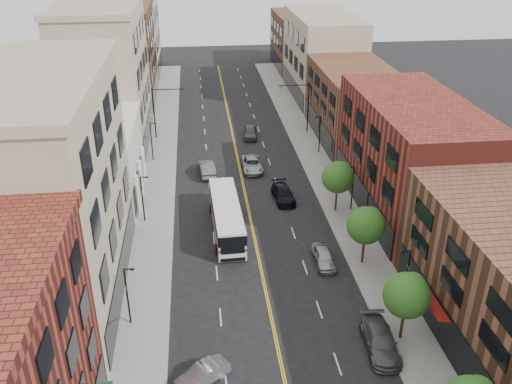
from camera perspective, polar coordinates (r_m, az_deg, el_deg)
name	(u,v)px	position (r m, az deg, el deg)	size (l,w,h in m)	color
sidewalk_left	(159,176)	(67.34, -10.14, 1.67)	(4.00, 110.00, 0.15)	gray
sidewalk_right	(319,168)	(68.83, 6.70, 2.50)	(4.00, 110.00, 0.15)	gray
bldg_l_tanoffice	(46,196)	(45.08, -21.20, -0.44)	(10.00, 22.00, 18.00)	tan
bldg_l_white	(91,162)	(63.05, -16.94, 3.00)	(10.00, 14.00, 8.00)	silver
bldg_l_far_a	(106,78)	(77.34, -15.52, 11.50)	(10.00, 20.00, 18.00)	tan
bldg_l_far_b	(123,56)	(96.95, -13.86, 13.77)	(10.00, 20.00, 15.00)	brown
bldg_l_far_c	(131,22)	(114.04, -13.04, 17.04)	(10.00, 16.00, 20.00)	tan
bldg_r_mid	(411,157)	(58.97, 16.00, 3.58)	(10.00, 22.00, 12.00)	maroon
bldg_r_far_a	(355,104)	(77.85, 10.37, 9.05)	(10.00, 20.00, 10.00)	brown
bldg_r_far_b	(322,56)	(96.91, 7.00, 14.03)	(10.00, 22.00, 14.00)	tan
bldg_r_far_c	(300,41)	(116.34, 4.70, 15.53)	(10.00, 18.00, 11.00)	brown
tree_r_1	(407,294)	(41.16, 15.65, -10.28)	(3.40, 3.40, 5.59)	black
tree_r_2	(367,224)	(48.93, 11.56, -3.33)	(3.40, 3.40, 5.59)	black
tree_r_3	(338,176)	(57.39, 8.68, 1.65)	(3.40, 3.40, 5.59)	black
lamp_l_1	(128,293)	(42.77, -13.36, -10.31)	(0.81, 0.55, 5.05)	black
lamp_l_2	(143,196)	(56.31, -11.83, -0.46)	(0.81, 0.55, 5.05)	black
lamp_l_3	(152,139)	(70.88, -10.92, 5.46)	(0.81, 0.55, 5.05)	black
lamp_r_1	(407,274)	(45.28, 15.58, -8.29)	(0.81, 0.55, 5.05)	black
lamp_r_2	(352,186)	(58.24, 10.10, 0.66)	(0.81, 0.55, 5.05)	black
lamp_r_3	(319,132)	(72.43, 6.70, 6.24)	(0.81, 0.55, 5.05)	black
signal_mast_left	(159,107)	(77.80, -10.18, 8.78)	(4.49, 0.18, 7.20)	black
signal_mast_right	(303,102)	(79.12, 5.00, 9.41)	(4.49, 0.18, 7.20)	black
city_bus	(226,215)	(54.21, -3.13, -2.43)	(3.17, 12.09, 3.09)	silver
car_angle_b	(202,375)	(38.93, -5.69, -18.59)	(1.38, 3.96, 1.31)	#A9AAB1
car_parked_mid	(380,341)	(41.91, 12.94, -15.03)	(2.20, 5.40, 1.57)	#4A4A4F
car_parked_far	(324,257)	(50.06, 7.15, -6.80)	(1.69, 4.20, 1.43)	#A2A4A9
car_lane_behind	(207,168)	(66.78, -5.18, 2.49)	(1.74, 5.00, 1.65)	#4E4E53
car_lane_a	(283,194)	(60.60, 2.88, -0.20)	(2.06, 5.07, 1.47)	black
car_lane_b	(252,164)	(67.83, -0.43, 2.93)	(2.48, 5.37, 1.49)	#9C9FA3
car_lane_c	(250,132)	(78.24, -0.61, 6.32)	(1.87, 4.64, 1.58)	#444448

